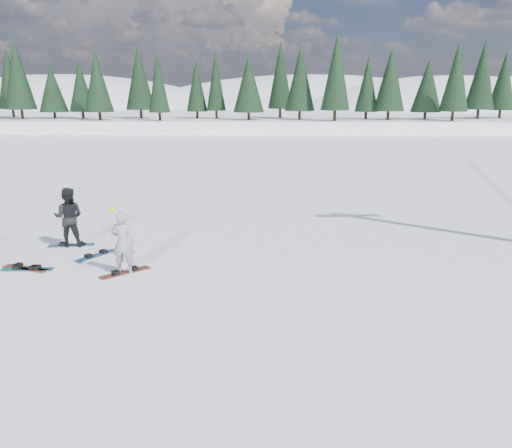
{
  "coord_description": "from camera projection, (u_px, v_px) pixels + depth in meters",
  "views": [
    {
      "loc": [
        2.7,
        -13.03,
        5.0
      ],
      "look_at": [
        2.36,
        1.68,
        1.1
      ],
      "focal_mm": 35.0,
      "sensor_mm": 36.0,
      "label": 1
    }
  ],
  "objects": [
    {
      "name": "snowboard_woman",
      "position": [
        125.0,
        273.0,
        14.22
      ],
      "size": [
        1.32,
        1.19,
        0.03
      ],
      "primitive_type": "cube",
      "rotation": [
        0.0,
        0.0,
        0.71
      ],
      "color": "maroon",
      "rests_on": "ground"
    },
    {
      "name": "snowboarder_man",
      "position": [
        69.0,
        217.0,
        16.5
      ],
      "size": [
        1.03,
        0.83,
        1.99
      ],
      "primitive_type": "imported",
      "rotation": [
        0.0,
        0.0,
        3.23
      ],
      "color": "black",
      "rests_on": "ground"
    },
    {
      "name": "snowboard_man",
      "position": [
        71.0,
        245.0,
        16.75
      ],
      "size": [
        1.53,
        0.52,
        0.03
      ],
      "primitive_type": "cube",
      "rotation": [
        0.0,
        0.0,
        0.16
      ],
      "color": "#186484",
      "rests_on": "ground"
    },
    {
      "name": "snowboard_loose_a",
      "position": [
        96.0,
        256.0,
        15.71
      ],
      "size": [
        1.06,
        1.4,
        0.03
      ],
      "primitive_type": "cube",
      "rotation": [
        0.0,
        0.0,
        0.98
      ],
      "color": "#1D5F9F",
      "rests_on": "ground"
    },
    {
      "name": "snowboard_loose_c",
      "position": [
        27.0,
        269.0,
        14.49
      ],
      "size": [
        1.51,
        0.33,
        0.03
      ],
      "primitive_type": "cube",
      "rotation": [
        0.0,
        0.0,
        0.03
      ],
      "color": "#187286",
      "rests_on": "ground"
    },
    {
      "name": "snowboard_loose_b",
      "position": [
        26.0,
        268.0,
        14.56
      ],
      "size": [
        1.51,
        0.76,
        0.03
      ],
      "primitive_type": "cube",
      "rotation": [
        0.0,
        0.0,
        -0.33
      ],
      "color": "brown",
      "rests_on": "ground"
    },
    {
      "name": "snowboarder_woman",
      "position": [
        123.0,
        242.0,
        13.99
      ],
      "size": [
        0.68,
        0.46,
        1.97
      ],
      "rotation": [
        0.0,
        0.0,
        3.11
      ],
      "color": "#A4A5A9",
      "rests_on": "ground"
    },
    {
      "name": "ground",
      "position": [
        170.0,
        277.0,
        13.93
      ],
      "size": [
        420.0,
        420.0,
        0.0
      ],
      "primitive_type": "plane",
      "color": "white",
      "rests_on": "ground"
    },
    {
      "name": "alpine_backdrop",
      "position": [
        232.0,
        141.0,
        200.57
      ],
      "size": [
        412.5,
        227.0,
        53.2
      ],
      "color": "white",
      "rests_on": "ground"
    }
  ]
}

